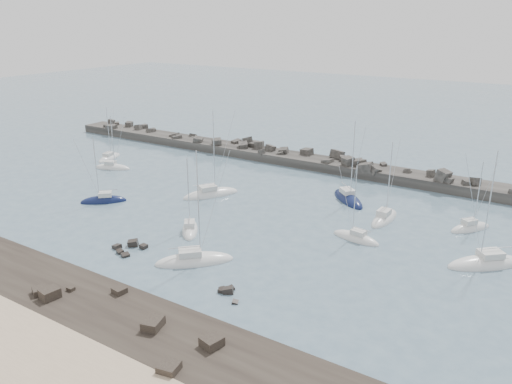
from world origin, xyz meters
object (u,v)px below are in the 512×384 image
sailboat_8 (384,219)px  sailboat_5 (194,261)px  sailboat_0 (113,168)px  sailboat_9 (485,264)px  sailboat_2 (104,201)px  sailboat_6 (348,199)px  sailboat_1 (109,158)px  sailboat_3 (211,195)px  sailboat_10 (470,228)px  sailboat_7 (356,238)px  sailboat_4 (190,230)px

sailboat_8 → sailboat_5: bearing=-120.8°
sailboat_0 → sailboat_9: size_ratio=0.75×
sailboat_5 → sailboat_8: (15.29, 25.65, 0.01)m
sailboat_5 → sailboat_9: bearing=31.1°
sailboat_2 → sailboat_0: bearing=133.3°
sailboat_6 → sailboat_0: bearing=-170.2°
sailboat_5 → sailboat_8: sailboat_5 is taller
sailboat_1 → sailboat_8: size_ratio=0.92×
sailboat_3 → sailboat_10: bearing=11.8°
sailboat_1 → sailboat_7: sailboat_1 is taller
sailboat_2 → sailboat_7: size_ratio=1.06×
sailboat_1 → sailboat_2: (19.28, -18.71, 0.02)m
sailboat_2 → sailboat_4: bearing=-4.5°
sailboat_2 → sailboat_8: bearing=22.4°
sailboat_2 → sailboat_3: 17.46m
sailboat_4 → sailboat_5: size_ratio=0.74×
sailboat_3 → sailboat_5: 24.25m
sailboat_1 → sailboat_10: bearing=1.1°
sailboat_8 → sailboat_10: 11.86m
sailboat_2 → sailboat_10: sailboat_2 is taller
sailboat_0 → sailboat_3: 26.11m
sailboat_1 → sailboat_9: bearing=-6.8°
sailboat_3 → sailboat_7: sailboat_3 is taller
sailboat_0 → sailboat_10: size_ratio=1.07×
sailboat_7 → sailboat_4: bearing=-154.9°
sailboat_7 → sailboat_10: size_ratio=1.02×
sailboat_0 → sailboat_8: bearing=3.2°
sailboat_0 → sailboat_6: size_ratio=0.80×
sailboat_3 → sailboat_10: (39.73, 8.29, 0.00)m
sailboat_1 → sailboat_5: size_ratio=0.77×
sailboat_2 → sailboat_3: bearing=42.5°
sailboat_0 → sailboat_8: 54.39m
sailboat_4 → sailboat_8: bearing=40.2°
sailboat_4 → sailboat_7: 23.04m
sailboat_7 → sailboat_8: sailboat_8 is taller
sailboat_7 → sailboat_8: 8.77m
sailboat_6 → sailboat_8: 9.28m
sailboat_4 → sailboat_5: bearing=-47.5°
sailboat_0 → sailboat_2: size_ratio=0.99×
sailboat_4 → sailboat_9: size_ratio=0.73×
sailboat_5 → sailboat_7: (14.31, 16.94, -0.01)m
sailboat_1 → sailboat_3: sailboat_3 is taller
sailboat_0 → sailboat_2: sailboat_2 is taller
sailboat_2 → sailboat_8: size_ratio=0.92×
sailboat_1 → sailboat_0: bearing=-37.8°
sailboat_7 → sailboat_1: bearing=170.0°
sailboat_2 → sailboat_6: 39.97m
sailboat_9 → sailboat_3: bearing=177.2°
sailboat_8 → sailboat_9: (15.09, -7.33, -0.00)m
sailboat_3 → sailboat_4: bearing=-64.2°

